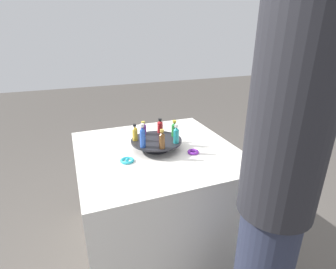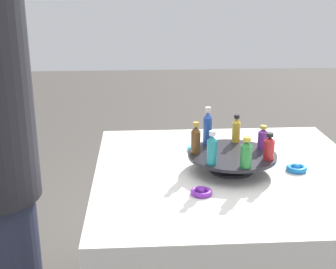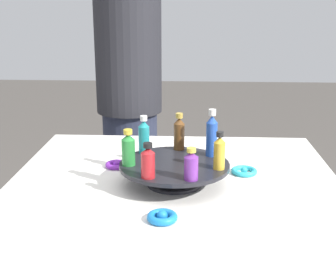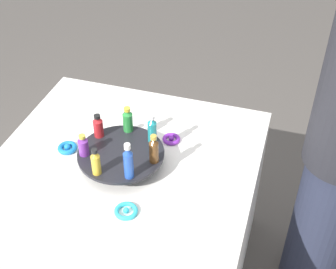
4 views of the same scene
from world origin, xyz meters
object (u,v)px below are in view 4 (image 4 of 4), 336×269
bottle_red (98,126)px  ribbon_bow_purple (171,139)px  bottle_gold (96,162)px  bottle_blue (128,162)px  bottle_brown (154,150)px  bottle_purple (83,146)px  ribbon_bow_blue (67,148)px  display_stand (121,156)px  bottle_green (128,120)px  bottle_teal (152,129)px  ribbon_bow_teal (126,211)px

bottle_red → ribbon_bow_purple: size_ratio=1.36×
bottle_gold → bottle_blue: bottle_blue is taller
bottle_brown → bottle_red: size_ratio=1.22×
bottle_purple → ribbon_bow_blue: 0.17m
bottle_purple → bottle_blue: bearing=-17.1°
bottle_red → bottle_blue: (0.20, -0.18, 0.02)m
bottle_purple → bottle_blue: bottle_blue is taller
bottle_brown → bottle_purple: bearing=-171.4°
display_stand → ribbon_bow_blue: bearing=174.9°
display_stand → bottle_blue: 0.16m
bottle_green → ribbon_bow_blue: (-0.22, -0.11, -0.11)m
display_stand → bottle_green: (-0.02, 0.14, 0.07)m
bottle_red → bottle_gold: size_ratio=0.89×
bottle_brown → ribbon_bow_purple: bottle_brown is taller
bottle_green → bottle_gold: bearing=-94.2°
ribbon_bow_purple → bottle_red: bearing=-153.1°
bottle_brown → bottle_gold: size_ratio=1.08×
bottle_green → ribbon_bow_purple: (0.16, 0.06, -0.11)m
bottle_teal → bottle_red: size_ratio=1.23×
ribbon_bow_teal → ribbon_bow_purple: (0.04, 0.42, 0.00)m
bottle_green → bottle_purple: (-0.11, -0.19, -0.01)m
bottle_red → bottle_gold: 0.22m
bottle_teal → ribbon_bow_blue: (-0.34, -0.08, -0.11)m
bottle_green → ribbon_bow_purple: bearing=21.8°
ribbon_bow_blue → ribbon_bow_teal: ribbon_bow_blue is taller
bottle_teal → ribbon_bow_blue: bottle_teal is taller
ribbon_bow_blue → bottle_green: bearing=27.0°
bottle_red → display_stand: bearing=-29.9°
bottle_blue → ribbon_bow_blue: bearing=157.2°
bottle_green → ribbon_bow_blue: bottle_green is taller
bottle_purple → ribbon_bow_purple: 0.38m
bottle_red → bottle_purple: bottle_red is taller
bottle_gold → ribbon_bow_teal: (0.14, -0.09, -0.11)m
bottle_blue → ribbon_bow_blue: size_ratio=1.90×
bottle_brown → bottle_purple: (-0.27, -0.04, -0.01)m
bottle_teal → bottle_red: 0.22m
bottle_red → bottle_blue: size_ratio=0.67×
bottle_red → ribbon_bow_purple: (0.26, 0.13, -0.11)m
bottle_blue → ribbon_bow_purple: 0.35m
ribbon_bow_purple → bottle_brown: bearing=-91.1°
ribbon_bow_blue → bottle_blue: bearing=-22.8°
bottle_red → bottle_brown: bearing=-17.1°
bottle_red → ribbon_bow_teal: size_ratio=1.20×
display_stand → bottle_red: bottle_red is taller
bottle_teal → ribbon_bow_blue: 0.37m
bottle_red → ribbon_bow_teal: bearing=-52.6°
display_stand → bottle_gold: 0.16m
bottle_brown → bottle_green: bottle_brown is taller
bottle_gold → bottle_blue: bearing=8.6°
bottle_blue → ribbon_bow_teal: 0.17m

